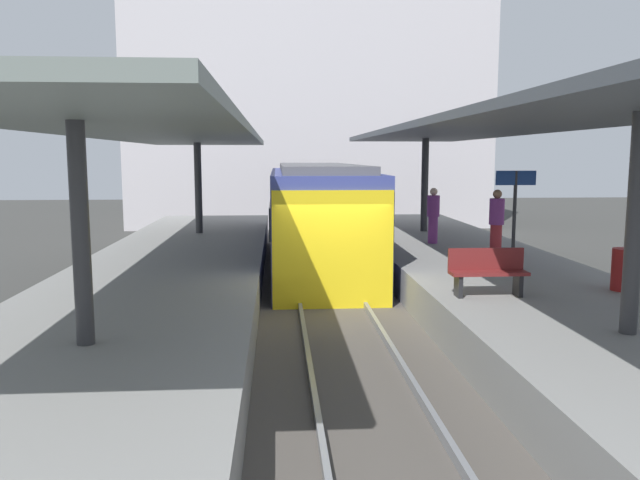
{
  "coord_description": "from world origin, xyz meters",
  "views": [
    {
      "loc": [
        -1.21,
        -13.32,
        3.5
      ],
      "look_at": [
        -0.12,
        2.54,
        1.4
      ],
      "focal_mm": 35.24,
      "sensor_mm": 36.0,
      "label": 1
    }
  ],
  "objects_px": {
    "platform_bench": "(487,270)",
    "passenger_near_bench": "(496,223)",
    "platform_sign": "(515,197)",
    "litter_bin": "(624,270)",
    "commuter_train": "(317,217)",
    "passenger_mid_platform": "(433,215)"
  },
  "relations": [
    {
      "from": "platform_sign",
      "to": "passenger_near_bench",
      "type": "bearing_deg",
      "value": 87.18
    },
    {
      "from": "commuter_train",
      "to": "passenger_mid_platform",
      "type": "relative_size",
      "value": 6.59
    },
    {
      "from": "passenger_near_bench",
      "to": "litter_bin",
      "type": "bearing_deg",
      "value": -72.51
    },
    {
      "from": "platform_sign",
      "to": "passenger_near_bench",
      "type": "xyz_separation_m",
      "value": [
        0.06,
        1.3,
        -0.73
      ]
    },
    {
      "from": "litter_bin",
      "to": "passenger_mid_platform",
      "type": "relative_size",
      "value": 0.49
    },
    {
      "from": "litter_bin",
      "to": "commuter_train",
      "type": "bearing_deg",
      "value": 125.3
    },
    {
      "from": "passenger_near_bench",
      "to": "platform_sign",
      "type": "bearing_deg",
      "value": -92.82
    },
    {
      "from": "passenger_near_bench",
      "to": "passenger_mid_platform",
      "type": "distance_m",
      "value": 3.15
    },
    {
      "from": "commuter_train",
      "to": "passenger_mid_platform",
      "type": "xyz_separation_m",
      "value": [
        3.35,
        -0.76,
        0.11
      ]
    },
    {
      "from": "commuter_train",
      "to": "platform_bench",
      "type": "height_order",
      "value": "commuter_train"
    },
    {
      "from": "platform_bench",
      "to": "platform_sign",
      "type": "distance_m",
      "value": 3.25
    },
    {
      "from": "platform_bench",
      "to": "litter_bin",
      "type": "relative_size",
      "value": 1.75
    },
    {
      "from": "platform_bench",
      "to": "passenger_mid_platform",
      "type": "bearing_deg",
      "value": 83.89
    },
    {
      "from": "platform_bench",
      "to": "passenger_near_bench",
      "type": "xyz_separation_m",
      "value": [
        1.55,
        3.96,
        0.43
      ]
    },
    {
      "from": "commuter_train",
      "to": "platform_sign",
      "type": "xyz_separation_m",
      "value": [
        4.09,
        -5.12,
        0.9
      ]
    },
    {
      "from": "litter_bin",
      "to": "platform_sign",
      "type": "bearing_deg",
      "value": 117.2
    },
    {
      "from": "platform_sign",
      "to": "litter_bin",
      "type": "distance_m",
      "value": 2.95
    },
    {
      "from": "commuter_train",
      "to": "platform_sign",
      "type": "distance_m",
      "value": 6.61
    },
    {
      "from": "platform_bench",
      "to": "passenger_mid_platform",
      "type": "height_order",
      "value": "passenger_mid_platform"
    },
    {
      "from": "platform_bench",
      "to": "passenger_mid_platform",
      "type": "distance_m",
      "value": 7.06
    },
    {
      "from": "platform_bench",
      "to": "passenger_near_bench",
      "type": "bearing_deg",
      "value": 68.58
    },
    {
      "from": "litter_bin",
      "to": "passenger_mid_platform",
      "type": "height_order",
      "value": "passenger_mid_platform"
    }
  ]
}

